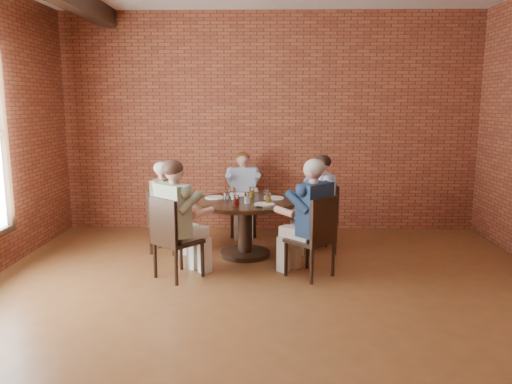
{
  "coord_description": "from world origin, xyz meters",
  "views": [
    {
      "loc": [
        -0.04,
        -4.4,
        2.0
      ],
      "look_at": [
        -0.16,
        1.0,
        1.04
      ],
      "focal_mm": 35.0,
      "sensor_mm": 36.0,
      "label": 1
    }
  ],
  "objects_px": {
    "chair_d": "(172,236)",
    "diner_b": "(243,194)",
    "chair_c": "(161,217)",
    "dining_table": "(245,217)",
    "diner_a": "(319,204)",
    "diner_c": "(165,208)",
    "chair_a": "(324,215)",
    "diner_d": "(178,220)",
    "diner_e": "(310,219)",
    "chair_e": "(316,234)",
    "chair_b": "(243,202)",
    "smartphone": "(260,206)"
  },
  "relations": [
    {
      "from": "chair_d",
      "to": "diner_b",
      "type": "bearing_deg",
      "value": -69.12
    },
    {
      "from": "chair_c",
      "to": "dining_table",
      "type": "bearing_deg",
      "value": -90.0
    },
    {
      "from": "diner_a",
      "to": "diner_c",
      "type": "distance_m",
      "value": 2.07
    },
    {
      "from": "dining_table",
      "to": "chair_a",
      "type": "xyz_separation_m",
      "value": [
        1.07,
        0.24,
        -0.02
      ]
    },
    {
      "from": "diner_b",
      "to": "diner_d",
      "type": "distance_m",
      "value": 2.02
    },
    {
      "from": "chair_a",
      "to": "diner_e",
      "type": "distance_m",
      "value": 1.07
    },
    {
      "from": "chair_d",
      "to": "chair_e",
      "type": "xyz_separation_m",
      "value": [
        1.65,
        0.08,
        0.0
      ]
    },
    {
      "from": "chair_b",
      "to": "diner_b",
      "type": "distance_m",
      "value": 0.16
    },
    {
      "from": "diner_b",
      "to": "diner_c",
      "type": "xyz_separation_m",
      "value": [
        -1.01,
        -0.9,
        -0.03
      ]
    },
    {
      "from": "dining_table",
      "to": "smartphone",
      "type": "xyz_separation_m",
      "value": [
        0.2,
        -0.38,
        0.23
      ]
    },
    {
      "from": "chair_a",
      "to": "chair_e",
      "type": "relative_size",
      "value": 0.97
    },
    {
      "from": "chair_e",
      "to": "chair_b",
      "type": "bearing_deg",
      "value": -110.01
    },
    {
      "from": "diner_c",
      "to": "diner_e",
      "type": "height_order",
      "value": "diner_e"
    },
    {
      "from": "chair_a",
      "to": "chair_b",
      "type": "xyz_separation_m",
      "value": [
        -1.15,
        0.9,
        -0.01
      ]
    },
    {
      "from": "chair_a",
      "to": "diner_b",
      "type": "relative_size",
      "value": 0.73
    },
    {
      "from": "diner_c",
      "to": "chair_e",
      "type": "bearing_deg",
      "value": -109.05
    },
    {
      "from": "diner_b",
      "to": "smartphone",
      "type": "relative_size",
      "value": 8.3
    },
    {
      "from": "diner_c",
      "to": "chair_a",
      "type": "bearing_deg",
      "value": -79.62
    },
    {
      "from": "chair_a",
      "to": "dining_table",
      "type": "bearing_deg",
      "value": -90.0
    },
    {
      "from": "chair_d",
      "to": "diner_e",
      "type": "distance_m",
      "value": 1.6
    },
    {
      "from": "diner_b",
      "to": "diner_c",
      "type": "height_order",
      "value": "diner_b"
    },
    {
      "from": "diner_a",
      "to": "chair_a",
      "type": "bearing_deg",
      "value": 90.0
    },
    {
      "from": "diner_a",
      "to": "smartphone",
      "type": "height_order",
      "value": "diner_a"
    },
    {
      "from": "chair_c",
      "to": "chair_d",
      "type": "xyz_separation_m",
      "value": [
        0.36,
        -1.09,
        0.04
      ]
    },
    {
      "from": "diner_a",
      "to": "chair_b",
      "type": "xyz_separation_m",
      "value": [
        -1.07,
        0.92,
        -0.17
      ]
    },
    {
      "from": "chair_a",
      "to": "diner_a",
      "type": "relative_size",
      "value": 0.7
    },
    {
      "from": "dining_table",
      "to": "diner_a",
      "type": "distance_m",
      "value": 1.02
    },
    {
      "from": "chair_b",
      "to": "chair_c",
      "type": "bearing_deg",
      "value": -142.1
    },
    {
      "from": "dining_table",
      "to": "smartphone",
      "type": "height_order",
      "value": "smartphone"
    },
    {
      "from": "dining_table",
      "to": "smartphone",
      "type": "relative_size",
      "value": 8.59
    },
    {
      "from": "chair_d",
      "to": "diner_d",
      "type": "distance_m",
      "value": 0.19
    },
    {
      "from": "chair_a",
      "to": "chair_c",
      "type": "xyz_separation_m",
      "value": [
        -2.22,
        -0.07,
        -0.02
      ]
    },
    {
      "from": "diner_c",
      "to": "diner_d",
      "type": "bearing_deg",
      "value": -152.61
    },
    {
      "from": "diner_e",
      "to": "diner_b",
      "type": "bearing_deg",
      "value": -110.1
    },
    {
      "from": "dining_table",
      "to": "chair_d",
      "type": "bearing_deg",
      "value": -130.75
    },
    {
      "from": "diner_a",
      "to": "chair_e",
      "type": "height_order",
      "value": "diner_a"
    },
    {
      "from": "chair_b",
      "to": "chair_d",
      "type": "distance_m",
      "value": 2.18
    },
    {
      "from": "diner_a",
      "to": "diner_b",
      "type": "distance_m",
      "value": 1.36
    },
    {
      "from": "dining_table",
      "to": "diner_b",
      "type": "distance_m",
      "value": 1.07
    },
    {
      "from": "chair_b",
      "to": "diner_a",
      "type": "bearing_deg",
      "value": -44.76
    },
    {
      "from": "diner_b",
      "to": "diner_e",
      "type": "bearing_deg",
      "value": -68.97
    },
    {
      "from": "chair_d",
      "to": "diner_d",
      "type": "xyz_separation_m",
      "value": [
        0.06,
        0.07,
        0.17
      ]
    },
    {
      "from": "diner_e",
      "to": "chair_d",
      "type": "bearing_deg",
      "value": -40.2
    },
    {
      "from": "diner_b",
      "to": "chair_c",
      "type": "relative_size",
      "value": 1.45
    },
    {
      "from": "chair_b",
      "to": "diner_b",
      "type": "relative_size",
      "value": 0.71
    },
    {
      "from": "chair_a",
      "to": "smartphone",
      "type": "bearing_deg",
      "value": -67.05
    },
    {
      "from": "diner_a",
      "to": "smartphone",
      "type": "bearing_deg",
      "value": -65.16
    },
    {
      "from": "diner_a",
      "to": "chair_e",
      "type": "bearing_deg",
      "value": -19.74
    },
    {
      "from": "diner_b",
      "to": "diner_d",
      "type": "xyz_separation_m",
      "value": [
        -0.66,
        -1.91,
        0.05
      ]
    },
    {
      "from": "chair_c",
      "to": "diner_e",
      "type": "height_order",
      "value": "diner_e"
    }
  ]
}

